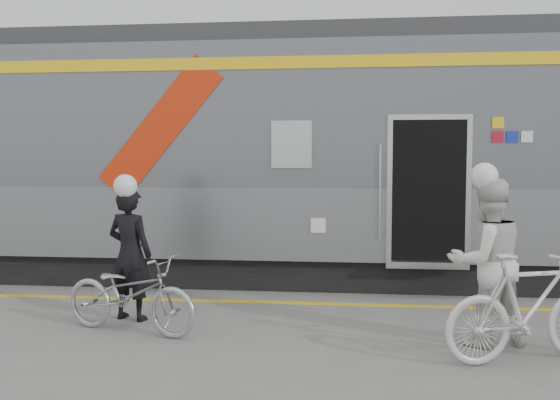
# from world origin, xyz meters

# --- Properties ---
(ground) EXTENTS (90.00, 90.00, 0.00)m
(ground) POSITION_xyz_m (0.00, 0.00, 0.00)
(ground) COLOR slate
(ground) RESTS_ON ground
(train) EXTENTS (24.00, 3.17, 4.10)m
(train) POSITION_xyz_m (0.00, 4.19, 2.05)
(train) COLOR black
(train) RESTS_ON ground
(safety_strip) EXTENTS (24.00, 0.12, 0.01)m
(safety_strip) POSITION_xyz_m (0.00, 2.15, 0.00)
(safety_strip) COLOR yellow
(safety_strip) RESTS_ON ground
(man) EXTENTS (0.70, 0.56, 1.68)m
(man) POSITION_xyz_m (-1.71, 1.08, 0.84)
(man) COLOR black
(man) RESTS_ON ground
(bicycle_left) EXTENTS (1.86, 1.08, 0.93)m
(bicycle_left) POSITION_xyz_m (-1.51, 0.53, 0.46)
(bicycle_left) COLOR #A8ACB0
(bicycle_left) RESTS_ON ground
(woman) EXTENTS (1.06, 0.94, 1.83)m
(woman) POSITION_xyz_m (2.52, 0.53, 0.92)
(woman) COLOR silver
(woman) RESTS_ON ground
(bicycle_right) EXTENTS (1.92, 1.08, 1.11)m
(bicycle_right) POSITION_xyz_m (2.82, -0.02, 0.55)
(bicycle_right) COLOR beige
(bicycle_right) RESTS_ON ground
(helmet_man) EXTENTS (0.29, 0.29, 0.29)m
(helmet_man) POSITION_xyz_m (-1.71, 1.08, 1.83)
(helmet_man) COLOR white
(helmet_man) RESTS_ON man
(helmet_woman) EXTENTS (0.29, 0.29, 0.29)m
(helmet_woman) POSITION_xyz_m (2.52, 0.53, 1.98)
(helmet_woman) COLOR white
(helmet_woman) RESTS_ON woman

